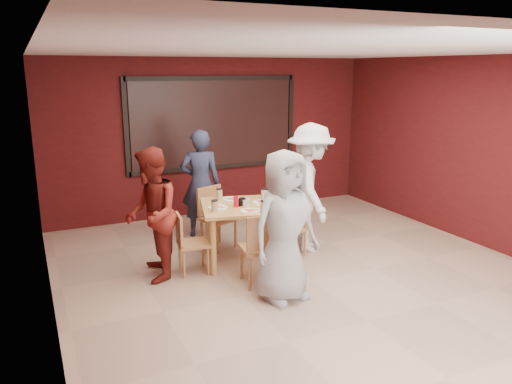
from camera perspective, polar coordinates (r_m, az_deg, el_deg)
name	(u,v)px	position (r m, az deg, el deg)	size (l,w,h in m)	color
floor	(313,281)	(6.42, 6.48, -10.11)	(7.00, 7.00, 0.00)	tan
window_blinds	(214,123)	(9.03, -4.79, 7.82)	(3.00, 0.02, 1.50)	black
dining_table	(241,212)	(6.76, -1.78, -2.36)	(1.26, 1.26, 0.96)	tan
chair_front	(262,245)	(6.08, 0.63, -6.11)	(0.50, 0.50, 0.92)	#C3794C
chair_back	(215,214)	(7.42, -4.74, -2.48)	(0.56, 0.56, 0.91)	#C3794C
chair_left	(188,240)	(6.52, -7.79, -5.46)	(0.43, 0.43, 0.80)	#C3794C
chair_right	(293,224)	(7.11, 4.24, -3.70)	(0.50, 0.50, 0.81)	#C3794C
diner_front	(284,227)	(5.63, 3.28, -3.96)	(0.86, 0.56, 1.75)	#9E9E9E
diner_back	(200,184)	(7.86, -6.36, 0.97)	(0.62, 0.41, 1.71)	#2A314B
diner_left	(152,215)	(6.32, -11.84, -2.56)	(0.82, 0.64, 1.68)	maroon
diner_right	(310,188)	(7.23, 6.23, 0.46)	(1.20, 0.69, 1.86)	silver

